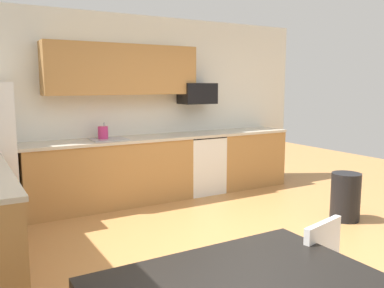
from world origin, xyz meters
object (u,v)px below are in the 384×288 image
microwave (197,94)px  oven_range (200,164)px  trash_bin (345,197)px  chair_near_table (337,281)px  kettle (103,134)px

microwave → oven_range: bearing=-90.0°
microwave → trash_bin: 2.66m
oven_range → chair_near_table: (-1.32, -3.80, 0.05)m
kettle → oven_range: bearing=-1.9°
microwave → kettle: bearing=-178.1°
chair_near_table → trash_bin: 2.80m
oven_range → microwave: microwave is taller
oven_range → chair_near_table: bearing=-109.1°
trash_bin → microwave: bearing=112.0°
chair_near_table → kettle: (-0.23, 3.85, 0.52)m
chair_near_table → trash_bin: chair_near_table is taller
oven_range → chair_near_table: size_ratio=1.07×
chair_near_table → trash_bin: size_ratio=1.42×
trash_bin → kettle: bearing=138.7°
microwave → trash_bin: bearing=-68.0°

